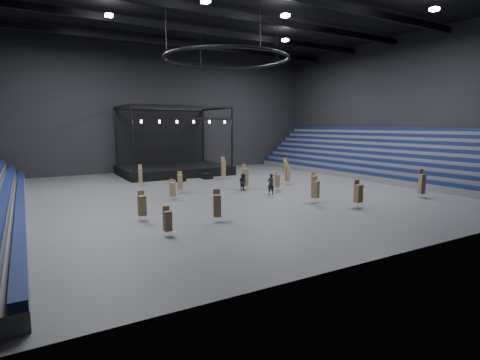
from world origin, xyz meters
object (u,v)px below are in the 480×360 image
chair_stack_4 (217,205)px  chair_stack_5 (180,182)px  chair_stack_6 (167,220)px  chair_stack_10 (288,173)px  chair_stack_9 (358,193)px  flight_case_mid (205,176)px  crew_member (243,182)px  flight_case_left (181,178)px  chair_stack_13 (140,175)px  flight_case_right (208,176)px  chair_stack_1 (315,189)px  chair_stack_3 (245,177)px  chair_stack_12 (277,180)px  chair_stack_7 (422,183)px  chair_stack_0 (142,205)px  stage (172,163)px  chair_stack_14 (314,182)px  chair_stack_11 (172,189)px  chair_stack_8 (285,166)px  chair_stack_2 (223,168)px  man_center (271,184)px

chair_stack_4 → chair_stack_5: (1.84, 11.85, -0.06)m
chair_stack_6 → chair_stack_10: (18.61, 12.65, 0.28)m
chair_stack_9 → flight_case_mid: bearing=102.4°
crew_member → chair_stack_6: bearing=118.1°
flight_case_left → chair_stack_13: 5.08m
flight_case_right → chair_stack_1: bearing=-84.0°
flight_case_left → chair_stack_5: (-2.89, -7.27, 0.78)m
chair_stack_3 → chair_stack_13: bearing=120.2°
chair_stack_1 → chair_stack_12: size_ratio=1.17×
chair_stack_6 → chair_stack_12: chair_stack_12 is taller
chair_stack_12 → chair_stack_9: bearing=-106.0°
chair_stack_5 → chair_stack_7: size_ratio=0.82×
chair_stack_0 → flight_case_mid: bearing=50.8°
flight_case_left → stage: bearing=77.9°
chair_stack_6 → chair_stack_7: bearing=-3.6°
chair_stack_10 → chair_stack_14: (-0.95, -5.57, -0.20)m
flight_case_right → chair_stack_3: 8.97m
chair_stack_3 → chair_stack_11: size_ratio=1.42×
chair_stack_12 → chair_stack_11: bearing=155.5°
flight_case_left → chair_stack_5: size_ratio=0.53×
chair_stack_4 → chair_stack_6: bearing=-140.8°
flight_case_mid → chair_stack_6: bearing=-119.9°
chair_stack_10 → chair_stack_12: chair_stack_10 is taller
chair_stack_8 → chair_stack_14: size_ratio=1.12×
flight_case_left → chair_stack_3: size_ratio=0.43×
chair_stack_2 → chair_stack_3: chair_stack_2 is taller
flight_case_right → man_center: bearing=-86.3°
flight_case_right → chair_stack_14: bearing=-69.6°
chair_stack_0 → chair_stack_11: bearing=51.3°
chair_stack_6 → chair_stack_11: size_ratio=0.97×
flight_case_left → chair_stack_8: chair_stack_8 is taller
chair_stack_10 → chair_stack_6: bearing=-148.1°
chair_stack_3 → chair_stack_9: size_ratio=1.19×
chair_stack_2 → chair_stack_8: 9.26m
chair_stack_2 → chair_stack_7: bearing=-50.3°
chair_stack_4 → chair_stack_14: 14.71m
chair_stack_8 → stage: bearing=169.6°
flight_case_mid → chair_stack_5: bearing=-128.0°
chair_stack_12 → chair_stack_14: bearing=-70.9°
flight_case_mid → chair_stack_13: size_ratio=0.44×
chair_stack_5 → crew_member: 6.45m
chair_stack_10 → crew_member: 6.52m
chair_stack_4 → crew_member: size_ratio=1.32×
flight_case_right → chair_stack_6: size_ratio=0.61×
flight_case_mid → chair_stack_4: bearing=-112.6°
chair_stack_1 → crew_member: chair_stack_1 is taller
chair_stack_4 → chair_stack_11: 9.04m
chair_stack_1 → crew_member: bearing=82.9°
chair_stack_7 → chair_stack_11: 22.88m
chair_stack_0 → chair_stack_8: 28.16m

